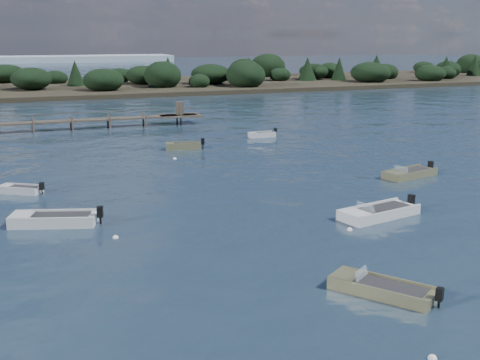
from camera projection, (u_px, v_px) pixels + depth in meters
name	position (u px, v px, depth m)	size (l,w,h in m)	color
ground	(129.00, 114.00, 83.41)	(400.00, 400.00, 0.00)	#162433
dinghy_mid_white_b	(409.00, 175.00, 46.29)	(5.07, 2.85, 1.24)	#6A6846
tender_far_grey_b	(262.00, 136.00, 64.26)	(3.19, 1.26, 1.09)	#B4B9BB
dinghy_mid_grey	(54.00, 221.00, 34.66)	(5.31, 3.23, 1.32)	#B4B9BB
dinghy_mid_white_a	(379.00, 214.00, 36.09)	(5.64, 2.95, 1.29)	silver
tender_far_white	(183.00, 147.00, 57.51)	(3.78, 2.04, 1.27)	#6A6846
tender_far_grey	(21.00, 191.00, 41.58)	(3.10, 2.59, 1.05)	#B4B9BB
dinghy_near_olive	(382.00, 291.00, 25.38)	(3.80, 4.50, 1.14)	#6A6846
buoy_a	(432.00, 359.00, 20.32)	(0.32, 0.32, 0.32)	white
buoy_c	(116.00, 238.00, 32.39)	(0.32, 0.32, 0.32)	white
buoy_e	(175.00, 159.00, 52.90)	(0.32, 0.32, 0.32)	white
buoy_extra_a	(350.00, 230.00, 33.67)	(0.32, 0.32, 0.32)	white
far_headland	(209.00, 77.00, 127.99)	(190.00, 40.00, 5.80)	black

